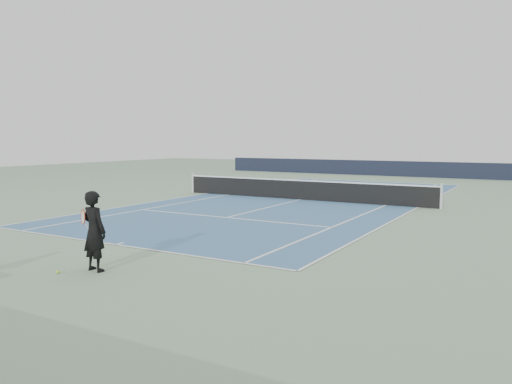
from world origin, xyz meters
The scene contains 6 objects.
ground centered at (0.00, 0.00, 0.00)m, with size 80.00×80.00×0.00m, color gray.
court_surface centered at (0.00, 0.00, 0.01)m, with size 10.97×23.77×0.01m, color #3C678F.
tennis_net centered at (0.00, 0.00, 0.50)m, with size 12.90×0.10×1.07m.
windscreen_far centered at (0.00, 17.88, 0.60)m, with size 30.00×0.25×1.20m, color black.
tennis_player centered at (1.62, -14.05, 0.88)m, with size 0.80×0.53×1.77m.
tennis_ball centered at (1.09, -14.61, 0.04)m, with size 0.07×0.07×0.07m, color #B9DD2D.
Camera 1 is at (10.02, -21.53, 2.86)m, focal length 35.00 mm.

